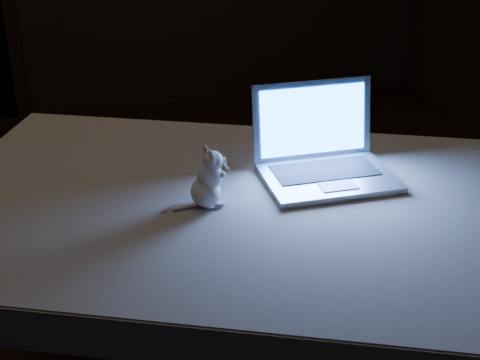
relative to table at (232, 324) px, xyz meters
name	(u,v)px	position (x,y,z in m)	size (l,w,h in m)	color
floor	(171,320)	(-0.11, 0.59, -0.41)	(5.00, 5.00, 0.00)	black
table	(232,324)	(0.00, 0.00, 0.00)	(1.53, 0.98, 0.82)	black
tablecloth	(243,218)	(0.03, -0.02, 0.37)	(1.64, 1.09, 0.11)	#B8AD9B
laptop	(331,141)	(0.30, 0.04, 0.54)	(0.37, 0.32, 0.25)	#AAABAF
plush_mouse	(205,178)	(-0.07, -0.01, 0.50)	(0.12, 0.12, 0.16)	white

